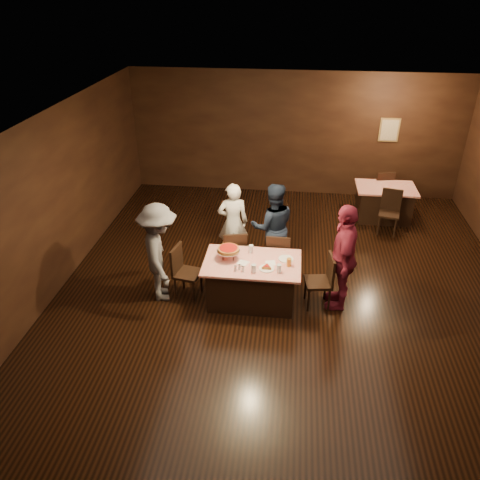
# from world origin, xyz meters

# --- Properties ---
(room) EXTENTS (10.00, 10.04, 3.02)m
(room) POSITION_xyz_m (0.00, 0.01, 2.14)
(room) COLOR black
(room) RESTS_ON ground
(main_table) EXTENTS (1.60, 1.00, 0.77)m
(main_table) POSITION_xyz_m (-0.58, 0.27, 0.39)
(main_table) COLOR red
(main_table) RESTS_ON ground
(back_table) EXTENTS (1.30, 0.90, 0.77)m
(back_table) POSITION_xyz_m (2.09, 3.72, 0.39)
(back_table) COLOR red
(back_table) RESTS_ON ground
(chair_far_left) EXTENTS (0.51, 0.51, 0.95)m
(chair_far_left) POSITION_xyz_m (-0.98, 1.02, 0.47)
(chair_far_left) COLOR black
(chair_far_left) RESTS_ON ground
(chair_far_right) EXTENTS (0.43, 0.43, 0.95)m
(chair_far_right) POSITION_xyz_m (-0.18, 1.02, 0.47)
(chair_far_right) COLOR black
(chair_far_right) RESTS_ON ground
(chair_end_left) EXTENTS (0.49, 0.49, 0.95)m
(chair_end_left) POSITION_xyz_m (-1.68, 0.27, 0.47)
(chair_end_left) COLOR black
(chair_end_left) RESTS_ON ground
(chair_end_right) EXTENTS (0.48, 0.48, 0.95)m
(chair_end_right) POSITION_xyz_m (0.52, 0.27, 0.47)
(chair_end_right) COLOR black
(chair_end_right) RESTS_ON ground
(chair_back_near) EXTENTS (0.50, 0.50, 0.95)m
(chair_back_near) POSITION_xyz_m (2.09, 3.02, 0.47)
(chair_back_near) COLOR black
(chair_back_near) RESTS_ON ground
(chair_back_far) EXTENTS (0.50, 0.50, 0.95)m
(chair_back_far) POSITION_xyz_m (2.09, 4.32, 0.47)
(chair_back_far) COLOR black
(chair_back_far) RESTS_ON ground
(diner_white_jacket) EXTENTS (0.65, 0.49, 1.59)m
(diner_white_jacket) POSITION_xyz_m (-1.07, 1.57, 0.80)
(diner_white_jacket) COLOR white
(diner_white_jacket) RESTS_ON ground
(diner_navy_hoodie) EXTENTS (0.93, 0.79, 1.70)m
(diner_navy_hoodie) POSITION_xyz_m (-0.31, 1.40, 0.85)
(diner_navy_hoodie) COLOR black
(diner_navy_hoodie) RESTS_ON ground
(diner_grey_knit) EXTENTS (1.00, 1.28, 1.75)m
(diner_grey_knit) POSITION_xyz_m (-2.11, 0.20, 0.87)
(diner_grey_knit) COLOR #5A5A5F
(diner_grey_knit) RESTS_ON ground
(diner_red_shirt) EXTENTS (0.51, 1.11, 1.86)m
(diner_red_shirt) POSITION_xyz_m (0.89, 0.34, 0.93)
(diner_red_shirt) COLOR maroon
(diner_red_shirt) RESTS_ON ground
(pizza_stand) EXTENTS (0.38, 0.38, 0.22)m
(pizza_stand) POSITION_xyz_m (-0.98, 0.32, 0.95)
(pizza_stand) COLOR black
(pizza_stand) RESTS_ON main_table
(plate_with_slice) EXTENTS (0.25, 0.25, 0.06)m
(plate_with_slice) POSITION_xyz_m (-0.33, 0.09, 0.80)
(plate_with_slice) COLOR white
(plate_with_slice) RESTS_ON main_table
(plate_empty) EXTENTS (0.25, 0.25, 0.01)m
(plate_empty) POSITION_xyz_m (-0.03, 0.42, 0.78)
(plate_empty) COLOR white
(plate_empty) RESTS_ON main_table
(glass_front_left) EXTENTS (0.08, 0.08, 0.14)m
(glass_front_left) POSITION_xyz_m (-0.53, -0.03, 0.84)
(glass_front_left) COLOR silver
(glass_front_left) RESTS_ON main_table
(glass_front_right) EXTENTS (0.08, 0.08, 0.14)m
(glass_front_right) POSITION_xyz_m (-0.13, 0.02, 0.84)
(glass_front_right) COLOR silver
(glass_front_right) RESTS_ON main_table
(glass_amber) EXTENTS (0.08, 0.08, 0.14)m
(glass_amber) POSITION_xyz_m (0.02, 0.22, 0.84)
(glass_amber) COLOR #BF7F26
(glass_amber) RESTS_ON main_table
(glass_back) EXTENTS (0.08, 0.08, 0.14)m
(glass_back) POSITION_xyz_m (-0.63, 0.57, 0.84)
(glass_back) COLOR silver
(glass_back) RESTS_ON main_table
(condiments) EXTENTS (0.17, 0.10, 0.09)m
(condiments) POSITION_xyz_m (-0.76, -0.01, 0.82)
(condiments) COLOR silver
(condiments) RESTS_ON main_table
(napkin_center) EXTENTS (0.19, 0.19, 0.01)m
(napkin_center) POSITION_xyz_m (-0.28, 0.27, 0.77)
(napkin_center) COLOR white
(napkin_center) RESTS_ON main_table
(napkin_left) EXTENTS (0.21, 0.21, 0.01)m
(napkin_left) POSITION_xyz_m (-0.73, 0.22, 0.77)
(napkin_left) COLOR white
(napkin_left) RESTS_ON main_table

